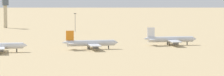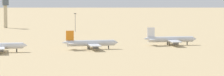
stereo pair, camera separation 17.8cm
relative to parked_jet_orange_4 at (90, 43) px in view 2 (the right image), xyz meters
The scene contains 5 objects.
ground 5.94m from the parked_jet_orange_4, 108.62° to the right, with size 4000.00×4000.00×0.00m, color tan.
parked_jet_orange_4 is the anchor object (origin of this frame).
parked_jet_white_5 53.80m from the parked_jet_orange_4, ahead, with size 33.58×28.60×11.11m.
control_tower 194.45m from the parked_jet_orange_4, 96.37° to the left, with size 5.20×5.20×24.95m.
light_pole_west 132.60m from the parked_jet_orange_4, 79.32° to the left, with size 1.80×0.50×14.69m.
Camera 2 is at (-93.67, -332.76, 37.00)m, focal length 98.06 mm.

